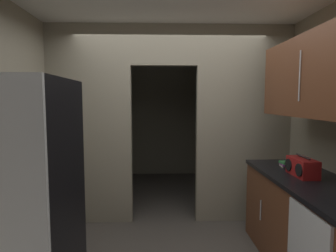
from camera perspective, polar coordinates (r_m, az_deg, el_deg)
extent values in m
cube|color=gray|center=(3.89, -15.51, 0.12)|extent=(1.10, 0.12, 2.64)
cube|color=gray|center=(3.95, 14.95, 0.19)|extent=(1.27, 0.12, 2.64)
cube|color=gray|center=(3.84, -0.82, 16.08)|extent=(0.88, 0.12, 0.53)
cube|color=gray|center=(6.30, -0.42, 2.16)|extent=(3.24, 0.10, 2.64)
cube|color=gray|center=(5.24, -17.55, 1.31)|extent=(0.10, 2.52, 2.64)
cube|color=gray|center=(5.32, 17.08, 1.38)|extent=(0.10, 2.52, 2.64)
cube|color=black|center=(2.32, -29.29, -14.36)|extent=(0.83, 0.74, 1.80)
cube|color=brown|center=(3.09, 27.29, -18.52)|extent=(0.65, 1.88, 0.88)
cube|color=black|center=(2.94, 27.66, -10.24)|extent=(0.69, 1.88, 0.04)
cylinder|color=#B7BABC|center=(2.59, 25.04, -22.09)|extent=(0.01, 0.01, 0.22)
cylinder|color=#B7BABC|center=(3.29, 18.30, -15.90)|extent=(0.01, 0.01, 0.22)
cube|color=brown|center=(2.85, 28.49, 8.94)|extent=(0.34, 1.69, 0.74)
cylinder|color=#B7BABC|center=(2.76, 25.18, 9.21)|extent=(0.01, 0.01, 0.44)
cube|color=maroon|center=(3.05, 25.66, -7.56)|extent=(0.17, 0.35, 0.17)
cylinder|color=#262626|center=(3.03, 25.74, -5.59)|extent=(0.02, 0.25, 0.02)
cylinder|color=black|center=(2.91, 25.03, -8.10)|extent=(0.01, 0.12, 0.12)
cylinder|color=black|center=(3.10, 23.26, -7.26)|extent=(0.01, 0.12, 0.12)
cube|color=beige|center=(3.40, 22.73, -7.48)|extent=(0.11, 0.13, 0.02)
cube|color=#8C3893|center=(3.38, 22.79, -7.19)|extent=(0.12, 0.16, 0.02)
cube|color=#388C47|center=(3.38, 22.92, -6.84)|extent=(0.13, 0.12, 0.02)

